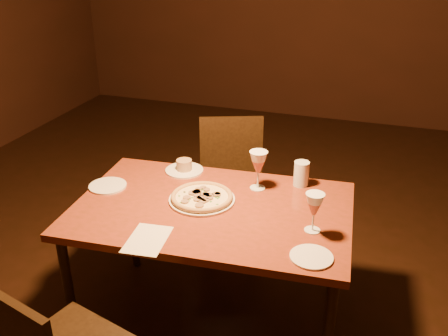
% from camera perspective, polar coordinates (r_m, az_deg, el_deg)
% --- Properties ---
extents(dining_table, '(1.37, 0.93, 0.70)m').
position_cam_1_polar(dining_table, '(2.42, -1.38, -5.70)').
color(dining_table, maroon).
rests_on(dining_table, floor).
extents(chair_far, '(0.52, 0.52, 0.84)m').
position_cam_1_polar(chair_far, '(3.18, 0.94, -1.13)').
color(chair_far, black).
rests_on(chair_far, floor).
extents(pizza_plate, '(0.32, 0.32, 0.04)m').
position_cam_1_polar(pizza_plate, '(2.43, -2.54, -3.36)').
color(pizza_plate, white).
rests_on(pizza_plate, dining_table).
extents(ramekin_saucer, '(0.21, 0.21, 0.07)m').
position_cam_1_polar(ramekin_saucer, '(2.74, -4.57, 0.05)').
color(ramekin_saucer, white).
rests_on(ramekin_saucer, dining_table).
extents(wine_glass_far, '(0.09, 0.09, 0.20)m').
position_cam_1_polar(wine_glass_far, '(2.51, 3.92, -0.26)').
color(wine_glass_far, '#B65D4B').
rests_on(wine_glass_far, dining_table).
extents(wine_glass_right, '(0.08, 0.08, 0.18)m').
position_cam_1_polar(wine_glass_right, '(2.19, 10.23, -5.03)').
color(wine_glass_right, '#B65D4B').
rests_on(wine_glass_right, dining_table).
extents(water_tumbler, '(0.08, 0.08, 0.13)m').
position_cam_1_polar(water_tumbler, '(2.59, 8.83, -0.65)').
color(water_tumbler, silver).
rests_on(water_tumbler, dining_table).
extents(side_plate_left, '(0.19, 0.19, 0.01)m').
position_cam_1_polar(side_plate_left, '(2.64, -13.15, -2.00)').
color(side_plate_left, white).
rests_on(side_plate_left, dining_table).
extents(side_plate_near, '(0.18, 0.18, 0.01)m').
position_cam_1_polar(side_plate_near, '(2.07, 9.95, -9.98)').
color(side_plate_near, white).
rests_on(side_plate_near, dining_table).
extents(menu_card, '(0.18, 0.25, 0.00)m').
position_cam_1_polar(menu_card, '(2.17, -8.74, -8.07)').
color(menu_card, silver).
rests_on(menu_card, dining_table).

